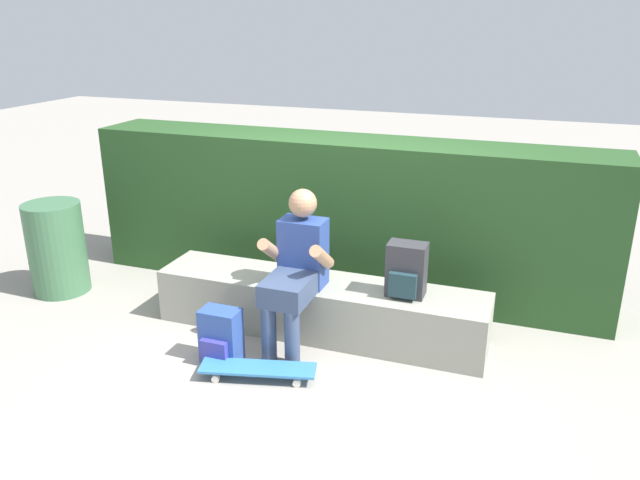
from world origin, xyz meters
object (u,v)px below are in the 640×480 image
Objects in this scene: bench_main at (320,307)px; person_skater at (296,266)px; skateboard_near_person at (258,369)px; backpack_on_bench at (406,271)px; trash_bin at (57,248)px; backpack_on_ground at (220,337)px.

bench_main is 0.48m from person_skater.
bench_main is 3.15× the size of skateboard_near_person.
trash_bin is (-3.14, -0.05, -0.21)m from backpack_on_bench.
backpack_on_bench is at bearing -0.80° from bench_main.
backpack_on_bench reaches higher than bench_main.
person_skater is 2.38m from trash_bin.
backpack_on_ground is at bearing 160.06° from skateboard_near_person.
person_skater reaches higher than bench_main.
person_skater is 2.94× the size of backpack_on_bench.
backpack_on_ground is 0.49× the size of trash_bin.
trash_bin is (-2.47, -0.06, 0.20)m from bench_main.
skateboard_near_person is at bearing -17.50° from trash_bin.
backpack_on_ground is at bearing -151.54° from backpack_on_bench.
skateboard_near_person is at bearing -137.40° from backpack_on_bench.
trash_bin is at bearing 162.94° from backpack_on_ground.
bench_main is at bearing 179.20° from backpack_on_bench.
person_skater is (-0.10, -0.22, 0.42)m from bench_main.
bench_main is at bearing 51.58° from backpack_on_ground.
person_skater reaches higher than skateboard_near_person.
backpack_on_bench is at bearing 42.60° from skateboard_near_person.
person_skater is at bearing 83.20° from skateboard_near_person.
person_skater is 0.79m from skateboard_near_person.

